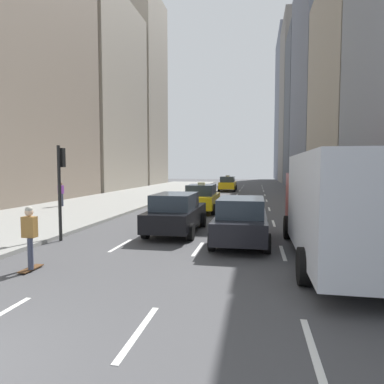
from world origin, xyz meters
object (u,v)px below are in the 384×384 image
(sedan_black_near, at_px, (176,213))
(box_truck, at_px, (336,204))
(skateboarder, at_px, (30,235))
(taxi_lead, at_px, (228,184))
(sedan_silver_behind, at_px, (241,220))
(traffic_light_pole, at_px, (60,177))
(taxi_second, at_px, (202,198))
(pedestrian_far_walking, at_px, (61,193))

(sedan_black_near, distance_m, box_truck, 6.73)
(skateboarder, bearing_deg, taxi_lead, 85.36)
(sedan_black_near, xyz_separation_m, box_truck, (5.60, -3.63, 0.84))
(sedan_silver_behind, height_order, traffic_light_pole, traffic_light_pole)
(box_truck, height_order, traffic_light_pole, traffic_light_pole)
(skateboarder, height_order, traffic_light_pole, traffic_light_pole)
(box_truck, bearing_deg, sedan_silver_behind, 143.28)
(taxi_second, relative_size, traffic_light_pole, 1.22)
(sedan_silver_behind, bearing_deg, skateboarder, -140.99)
(taxi_lead, relative_size, sedan_silver_behind, 0.94)
(sedan_black_near, relative_size, traffic_light_pole, 1.35)
(taxi_second, relative_size, sedan_black_near, 0.90)
(taxi_lead, bearing_deg, pedestrian_far_walking, -116.60)
(taxi_second, height_order, pedestrian_far_walking, taxi_second)
(skateboarder, height_order, pedestrian_far_walking, pedestrian_far_walking)
(skateboarder, bearing_deg, box_truck, 15.70)
(taxi_second, relative_size, skateboarder, 2.52)
(traffic_light_pole, bearing_deg, box_truck, -8.03)
(box_truck, xyz_separation_m, pedestrian_far_walking, (-15.34, 10.72, -0.64))
(taxi_lead, xyz_separation_m, sedan_black_near, (-0.00, -26.54, -0.01))
(taxi_second, height_order, traffic_light_pole, traffic_light_pole)
(sedan_black_near, bearing_deg, sedan_silver_behind, -28.80)
(traffic_light_pole, bearing_deg, taxi_lead, 82.20)
(taxi_lead, bearing_deg, skateboarder, -94.64)
(sedan_black_near, bearing_deg, box_truck, -32.94)
(traffic_light_pole, bearing_deg, sedan_black_near, 30.00)
(traffic_light_pole, bearing_deg, pedestrian_far_walking, 121.69)
(pedestrian_far_walking, xyz_separation_m, traffic_light_pole, (5.79, -9.37, 1.34))
(taxi_second, relative_size, sedan_silver_behind, 0.94)
(taxi_second, xyz_separation_m, pedestrian_far_walking, (-9.74, 0.14, 0.19))
(taxi_second, bearing_deg, traffic_light_pole, -113.16)
(taxi_lead, xyz_separation_m, traffic_light_pole, (-3.95, -28.82, 1.53))
(sedan_black_near, xyz_separation_m, pedestrian_far_walking, (-9.74, 7.09, 0.20))
(taxi_second, height_order, sedan_black_near, taxi_second)
(taxi_lead, xyz_separation_m, sedan_silver_behind, (2.80, -28.08, -0.02))
(taxi_lead, relative_size, pedestrian_far_walking, 2.67)
(box_truck, distance_m, traffic_light_pole, 9.67)
(traffic_light_pole, bearing_deg, taxi_second, 66.84)
(taxi_second, relative_size, pedestrian_far_walking, 2.67)
(taxi_lead, distance_m, skateboarder, 32.59)
(skateboarder, xyz_separation_m, pedestrian_far_walking, (-7.10, 13.04, 0.10))
(sedan_silver_behind, bearing_deg, taxi_lead, 95.69)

